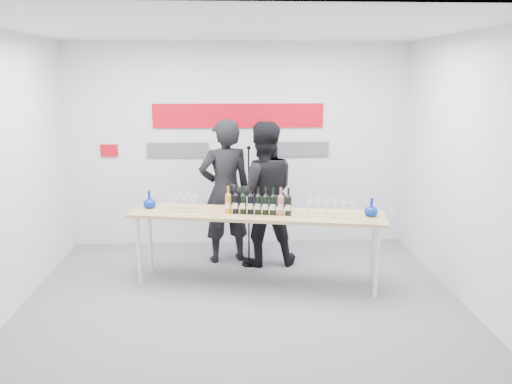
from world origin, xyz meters
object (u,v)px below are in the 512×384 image
presenter_right (262,194)px  mic_stand (249,230)px  tasting_table (256,218)px  presenter_left (225,192)px

presenter_right → mic_stand: presenter_right is taller
tasting_table → presenter_right: 0.75m
presenter_right → mic_stand: 0.52m
presenter_left → tasting_table: bearing=99.7°
presenter_left → presenter_right: size_ratio=1.01×
presenter_right → mic_stand: (-0.19, -0.10, -0.47)m
presenter_left → mic_stand: presenter_left is taller
tasting_table → mic_stand: (-0.07, 0.62, -0.35)m
tasting_table → mic_stand: size_ratio=1.89×
presenter_left → presenter_right: (0.50, -0.11, -0.01)m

